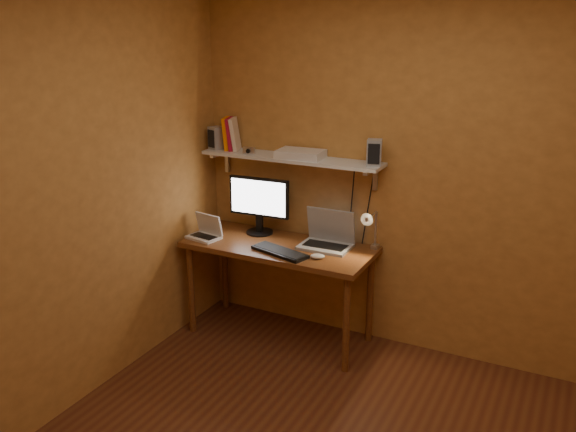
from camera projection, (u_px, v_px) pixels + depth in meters
The scene contains 14 objects.
room at pixel (332, 251), 2.83m from camera, with size 3.44×3.24×2.64m.
desk at pixel (279, 255), 4.52m from camera, with size 1.40×0.60×0.75m.
wall_shelf at pixel (291, 159), 4.47m from camera, with size 1.40×0.25×0.21m.
monitor at pixel (259, 202), 4.66m from camera, with size 0.49×0.22×0.44m.
laptop at pixel (328, 237), 4.44m from camera, with size 0.37×0.27×0.27m.
netbook at pixel (206, 231), 4.62m from camera, with size 0.27×0.21×0.18m.
keyboard at pixel (280, 252), 4.31m from camera, with size 0.44×0.15×0.02m, color black.
mouse at pixel (318, 256), 4.22m from camera, with size 0.10×0.06×0.04m, color silver.
desk_lamp at pixel (371, 226), 4.25m from camera, with size 0.09×0.23×0.38m.
speaker_left at pixel (216, 138), 4.71m from camera, with size 0.10×0.10×0.17m, color #919398.
speaker_right at pixel (374, 152), 4.16m from camera, with size 0.10×0.10×0.18m, color #919398.
books at pixel (231, 134), 4.67m from camera, with size 0.18×0.18×0.25m.
shelf_camera at pixel (249, 151), 4.54m from camera, with size 0.09×0.05×0.05m.
router at pixel (301, 154), 4.42m from camera, with size 0.33×0.22×0.06m, color silver.
Camera 1 is at (1.02, -2.45, 2.31)m, focal length 38.00 mm.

